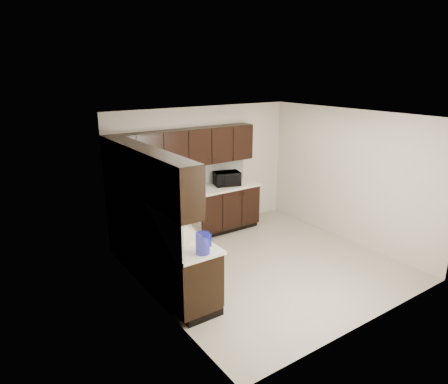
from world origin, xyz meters
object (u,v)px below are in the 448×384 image
object	(u,v)px
blue_pitcher	(203,243)
sink	(176,240)
microwave	(227,179)
toaster_oven	(142,196)
storage_bin	(169,224)

from	to	relation	value
blue_pitcher	sink	bearing A→B (deg)	115.03
microwave	toaster_oven	size ratio (longest dim) A/B	1.48
microwave	storage_bin	size ratio (longest dim) A/B	1.19
sink	blue_pitcher	xyz separation A→B (m)	(0.03, -0.69, 0.20)
sink	toaster_oven	xyz separation A→B (m)	(0.23, 1.70, 0.17)
microwave	blue_pitcher	distance (m)	3.13
blue_pitcher	storage_bin	bearing A→B (deg)	112.11
microwave	toaster_oven	xyz separation A→B (m)	(-1.83, -0.00, -0.03)
sink	storage_bin	size ratio (longest dim) A/B	1.94
microwave	toaster_oven	world-z (taller)	microwave
sink	microwave	bearing A→B (deg)	39.56
storage_bin	sink	bearing A→B (deg)	-97.60
microwave	blue_pitcher	size ratio (longest dim) A/B	1.83
sink	storage_bin	xyz separation A→B (m)	(0.04, 0.28, 0.14)
storage_bin	blue_pitcher	world-z (taller)	blue_pitcher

